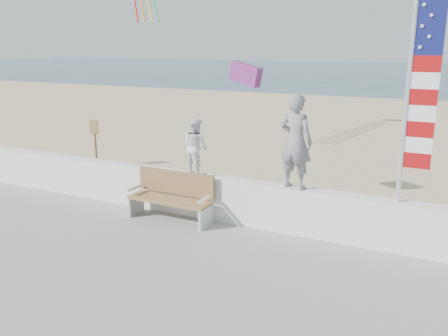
{
  "coord_description": "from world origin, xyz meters",
  "views": [
    {
      "loc": [
        4.28,
        -6.33,
        3.7
      ],
      "look_at": [
        0.2,
        1.8,
        1.35
      ],
      "focal_mm": 38.0,
      "sensor_mm": 36.0,
      "label": 1
    }
  ],
  "objects_px": {
    "child": "(196,147)",
    "adult": "(296,142)",
    "flag": "(416,91)",
    "bench": "(172,196)"
  },
  "relations": [
    {
      "from": "bench",
      "to": "adult",
      "type": "bearing_deg",
      "value": 10.36
    },
    {
      "from": "adult",
      "to": "bench",
      "type": "distance_m",
      "value": 2.83
    },
    {
      "from": "adult",
      "to": "flag",
      "type": "distance_m",
      "value": 2.24
    },
    {
      "from": "flag",
      "to": "adult",
      "type": "bearing_deg",
      "value": 179.99
    },
    {
      "from": "bench",
      "to": "child",
      "type": "bearing_deg",
      "value": 54.06
    },
    {
      "from": "child",
      "to": "flag",
      "type": "distance_m",
      "value": 4.36
    },
    {
      "from": "adult",
      "to": "child",
      "type": "bearing_deg",
      "value": 11.14
    },
    {
      "from": "child",
      "to": "adult",
      "type": "bearing_deg",
      "value": -159.18
    },
    {
      "from": "adult",
      "to": "bench",
      "type": "bearing_deg",
      "value": 21.5
    },
    {
      "from": "adult",
      "to": "flag",
      "type": "xyz_separation_m",
      "value": [
        2.0,
        -0.0,
        1.02
      ]
    }
  ]
}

